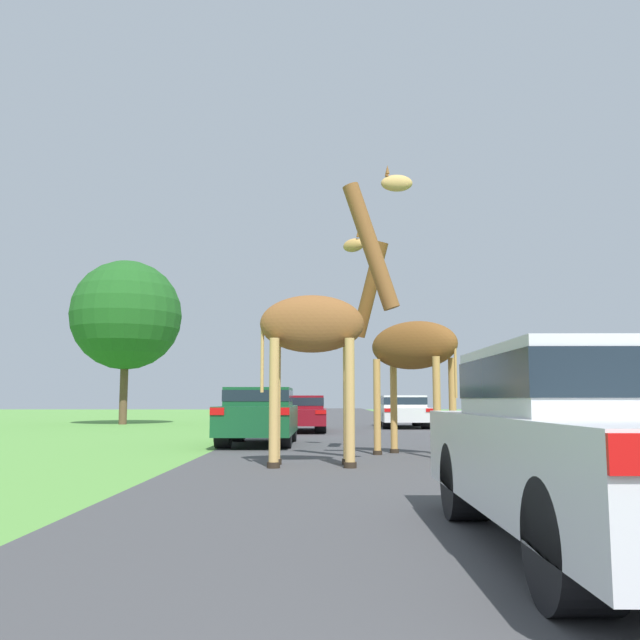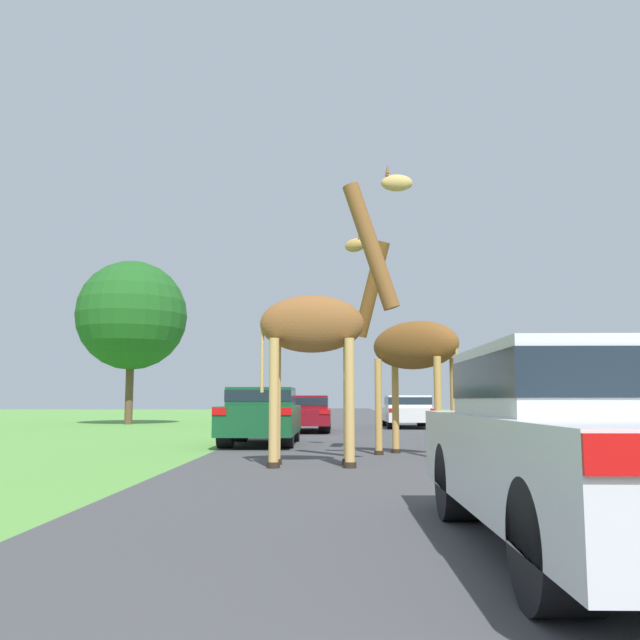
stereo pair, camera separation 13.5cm
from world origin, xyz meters
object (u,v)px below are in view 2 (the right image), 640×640
(car_far_ahead, at_px, (407,410))
(giraffe_near_road, at_px, (321,323))
(car_lead_maroon, at_px, (591,441))
(giraffe_companion, at_px, (409,343))
(car_queue_right, at_px, (262,414))
(tree_centre_back, at_px, (132,316))
(car_queue_left, at_px, (303,412))

(car_far_ahead, bearing_deg, giraffe_near_road, -101.14)
(giraffe_near_road, height_order, car_lead_maroon, giraffe_near_road)
(giraffe_near_road, bearing_deg, giraffe_companion, 140.83)
(giraffe_near_road, xyz_separation_m, car_queue_right, (-1.59, 5.52, -1.66))
(car_far_ahead, xyz_separation_m, tree_centre_back, (-12.43, 3.21, 4.33))
(car_lead_maroon, xyz_separation_m, car_queue_right, (-3.72, 12.03, -0.05))
(car_queue_left, bearing_deg, giraffe_companion, -75.69)
(giraffe_near_road, xyz_separation_m, car_lead_maroon, (2.13, -6.52, -1.62))
(car_lead_maroon, distance_m, car_queue_right, 12.59)
(car_far_ahead, bearing_deg, car_queue_right, -114.00)
(giraffe_near_road, height_order, car_queue_left, giraffe_near_road)
(car_lead_maroon, distance_m, car_queue_left, 19.46)
(giraffe_near_road, distance_m, giraffe_companion, 2.89)
(giraffe_near_road, height_order, tree_centre_back, tree_centre_back)
(car_lead_maroon, bearing_deg, giraffe_companion, 92.32)
(car_far_ahead, bearing_deg, tree_centre_back, 165.52)
(giraffe_companion, xyz_separation_m, car_lead_maroon, (0.36, -8.79, -1.46))
(car_lead_maroon, height_order, car_far_ahead, car_lead_maroon)
(car_queue_left, relative_size, tree_centre_back, 0.63)
(car_lead_maroon, relative_size, car_queue_left, 0.97)
(car_queue_left, distance_m, car_far_ahead, 5.46)
(giraffe_companion, height_order, car_far_ahead, giraffe_companion)
(giraffe_near_road, relative_size, car_far_ahead, 1.11)
(giraffe_companion, distance_m, car_lead_maroon, 8.92)
(giraffe_near_road, bearing_deg, car_queue_left, -177.32)
(giraffe_near_road, distance_m, tree_centre_back, 21.74)
(giraffe_near_road, bearing_deg, car_lead_maroon, 16.73)
(giraffe_near_road, relative_size, car_queue_right, 1.23)
(car_lead_maroon, xyz_separation_m, car_far_ahead, (1.09, 22.82, -0.11))
(tree_centre_back, bearing_deg, car_lead_maroon, -66.45)
(car_queue_right, distance_m, car_queue_left, 7.22)
(car_lead_maroon, height_order, car_queue_right, car_lead_maroon)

